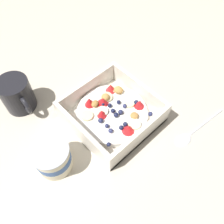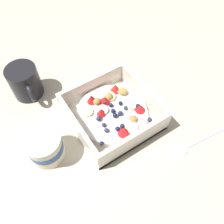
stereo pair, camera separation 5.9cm
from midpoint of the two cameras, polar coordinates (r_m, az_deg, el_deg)
The scene contains 5 objects.
ground_plane at distance 0.62m, azimuth 0.58°, elevation -1.41°, with size 2.40×2.40×0.00m, color beige.
fruit_bowl at distance 0.60m, azimuth 2.87°, elevation -0.53°, with size 0.20×0.20×0.07m.
spoon at distance 0.61m, azimuth 20.65°, elevation -7.92°, with size 0.04×0.17×0.01m.
yogurt_cup at distance 0.55m, azimuth -12.82°, elevation -8.47°, with size 0.08×0.08×0.08m.
coffee_mug at distance 0.66m, azimuth -17.77°, elevation 6.68°, with size 0.11×0.08×0.09m.
Camera 2 is at (-0.29, 0.16, 0.52)m, focal length 38.01 mm.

